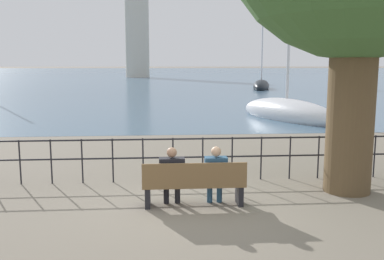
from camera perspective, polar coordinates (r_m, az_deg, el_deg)
The scene contains 10 objects.
ground_plane at distance 8.61m, azimuth 0.25°, elevation -9.98°, with size 1000.00×1000.00×0.00m, color gray.
harbor_water at distance 166.65m, azimuth -4.13°, elevation 7.79°, with size 600.00×300.00×0.01m.
park_bench at distance 8.41m, azimuth 0.29°, elevation -7.27°, with size 2.02×0.45×0.90m.
seated_person_left at distance 8.41m, azimuth -2.69°, elevation -5.81°, with size 0.50×0.35×1.18m.
seated_person_right at distance 8.48m, azimuth 3.17°, elevation -5.68°, with size 0.44×0.35×1.18m.
promenade_railing at distance 10.16m, azimuth -0.55°, elevation -3.02°, with size 10.66×0.04×1.05m.
sailboat_2 at distance 22.28m, azimuth 12.48°, elevation 2.34°, with size 4.26×7.12×10.90m.
sailboat_4 at distance 49.04m, azimuth 9.22°, elevation 5.85°, with size 3.81×7.50×12.46m.
sailboat_5 at distance 51.71m, azimuth 21.04°, elevation 5.44°, with size 1.94×8.38×7.85m.
harbor_lighthouse at distance 92.18m, azimuth -7.35°, elevation 12.74°, with size 4.97×4.97×19.94m.
Camera 1 is at (-0.65, -8.13, 2.77)m, focal length 40.00 mm.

